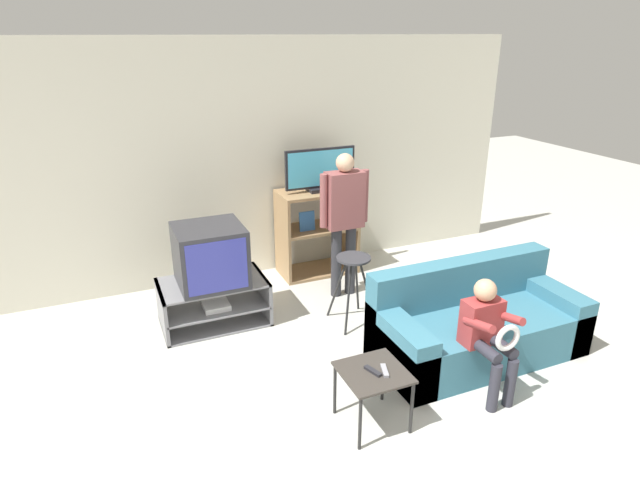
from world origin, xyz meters
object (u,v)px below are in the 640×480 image
(television_flat, at_px, (320,171))
(person_seated_child, at_px, (488,330))
(snack_table, at_px, (373,378))
(tv_stand, at_px, (214,303))
(folding_stool, at_px, (353,271))
(media_shelf, at_px, (317,231))
(person_standing_adult, at_px, (344,212))
(couch, at_px, (476,325))
(remote_control_white, at_px, (385,371))
(remote_control_black, at_px, (373,371))
(television_main, at_px, (210,255))

(television_flat, height_order, person_seated_child, television_flat)
(television_flat, bearing_deg, snack_table, -105.19)
(tv_stand, xyz_separation_m, folding_stool, (1.23, -0.51, 0.32))
(media_shelf, xyz_separation_m, person_standing_adult, (0.03, -0.64, 0.42))
(folding_stool, bearing_deg, couch, -50.26)
(television_flat, xyz_separation_m, remote_control_white, (-0.62, -2.58, -0.76))
(couch, bearing_deg, remote_control_black, -159.75)
(media_shelf, distance_m, remote_control_black, 2.65)
(remote_control_black, distance_m, person_seated_child, 0.98)
(tv_stand, relative_size, snack_table, 2.22)
(snack_table, distance_m, couch, 1.34)
(remote_control_black, bearing_deg, tv_stand, 92.63)
(television_main, height_order, person_seated_child, television_main)
(television_flat, bearing_deg, remote_control_black, -105.34)
(media_shelf, relative_size, television_flat, 1.21)
(television_flat, relative_size, person_seated_child, 0.87)
(television_main, xyz_separation_m, remote_control_white, (0.78, -1.88, -0.26))
(remote_control_white, distance_m, person_standing_adult, 2.11)
(couch, distance_m, person_standing_adult, 1.70)
(television_flat, xyz_separation_m, couch, (0.57, -2.08, -0.94))
(tv_stand, distance_m, person_standing_adult, 1.57)
(television_main, bearing_deg, snack_table, -68.83)
(television_main, xyz_separation_m, couch, (1.97, -1.38, -0.44))
(snack_table, distance_m, person_standing_adult, 2.11)
(snack_table, height_order, person_standing_adult, person_standing_adult)
(media_shelf, distance_m, television_flat, 0.71)
(remote_control_white, bearing_deg, folding_stool, 90.82)
(person_standing_adult, bearing_deg, couch, -68.78)
(television_flat, xyz_separation_m, folding_stool, (-0.17, -1.19, -0.67))
(media_shelf, bearing_deg, couch, -74.07)
(snack_table, xyz_separation_m, remote_control_black, (-0.01, -0.01, 0.07))
(person_standing_adult, bearing_deg, media_shelf, 92.79)
(tv_stand, relative_size, couch, 0.55)
(media_shelf, bearing_deg, television_flat, -28.76)
(snack_table, height_order, remote_control_black, remote_control_black)
(snack_table, bearing_deg, television_main, 111.17)
(snack_table, bearing_deg, person_standing_adult, 70.28)
(media_shelf, bearing_deg, person_standing_adult, -87.21)
(couch, distance_m, person_seated_child, 0.62)
(television_flat, relative_size, folding_stool, 1.19)
(remote_control_white, height_order, couch, couch)
(media_shelf, bearing_deg, folding_stool, -96.72)
(tv_stand, bearing_deg, person_seated_child, -48.17)
(tv_stand, bearing_deg, person_standing_adult, 2.62)
(television_main, relative_size, folding_stool, 0.90)
(media_shelf, height_order, couch, media_shelf)
(media_shelf, height_order, remote_control_black, media_shelf)
(media_shelf, relative_size, remote_control_white, 6.82)
(person_standing_adult, xyz_separation_m, person_seated_child, (0.27, -1.93, -0.37))
(tv_stand, distance_m, remote_control_white, 2.06)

